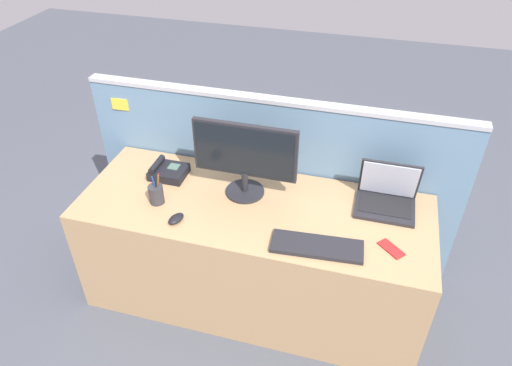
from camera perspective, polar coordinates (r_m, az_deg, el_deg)
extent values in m
plane|color=#4C515B|center=(3.07, -0.26, -13.22)|extent=(10.00, 10.00, 0.00)
cube|color=tan|center=(2.80, -0.28, -8.48)|extent=(1.94, 0.73, 0.72)
cube|color=#6084A3|center=(2.96, 1.83, -0.16)|extent=(2.27, 0.06, 1.15)
cube|color=#B7BAC1|center=(2.65, 2.08, 10.06)|extent=(2.27, 0.07, 0.02)
cube|color=yellow|center=(3.03, -16.20, 9.16)|extent=(0.11, 0.01, 0.07)
cube|color=#66ADD1|center=(2.89, -5.54, 4.41)|extent=(0.10, 0.01, 0.08)
cylinder|color=#232328|center=(2.65, -1.35, -1.01)|extent=(0.22, 0.22, 0.02)
cylinder|color=#232328|center=(2.61, -1.37, 0.17)|extent=(0.04, 0.04, 0.12)
cube|color=#232328|center=(2.51, -1.35, 4.01)|extent=(0.57, 0.03, 0.31)
cube|color=black|center=(2.49, -1.46, 3.82)|extent=(0.54, 0.01, 0.28)
cube|color=#232328|center=(2.63, 15.35, -2.93)|extent=(0.32, 0.24, 0.02)
cube|color=black|center=(2.63, 15.39, -2.61)|extent=(0.28, 0.17, 0.00)
cube|color=#232328|center=(2.62, 15.90, 0.51)|extent=(0.32, 0.07, 0.24)
cube|color=silver|center=(2.62, 15.88, 0.36)|extent=(0.29, 0.06, 0.22)
cube|color=black|center=(2.82, -10.54, 1.32)|extent=(0.20, 0.17, 0.05)
cube|color=#4C6B5B|center=(2.81, -9.95, 1.96)|extent=(0.06, 0.06, 0.01)
cylinder|color=black|center=(2.82, -11.96, 2.27)|extent=(0.04, 0.16, 0.04)
cube|color=#232328|center=(2.33, 7.41, -7.65)|extent=(0.46, 0.19, 0.02)
ellipsoid|color=black|center=(2.49, -9.68, -4.29)|extent=(0.09, 0.11, 0.03)
cylinder|color=#333338|center=(2.61, -12.02, -1.35)|extent=(0.08, 0.08, 0.11)
cylinder|color=red|center=(2.58, -11.75, -0.11)|extent=(0.02, 0.01, 0.14)
cylinder|color=black|center=(2.57, -12.03, -0.41)|extent=(0.02, 0.02, 0.14)
cylinder|color=blue|center=(2.57, -12.14, -0.37)|extent=(0.02, 0.03, 0.14)
cylinder|color=#238438|center=(2.58, -11.87, -0.23)|extent=(0.03, 0.01, 0.13)
cube|color=#B22323|center=(2.40, 16.10, -7.69)|extent=(0.14, 0.13, 0.01)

